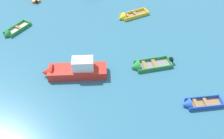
{
  "coord_description": "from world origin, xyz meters",
  "views": [
    {
      "loc": [
        1.46,
        8.52,
        16.14
      ],
      "look_at": [
        0.0,
        25.69,
        0.15
      ],
      "focal_mm": 39.21,
      "sensor_mm": 36.0,
      "label": 1
    }
  ],
  "objects": [
    {
      "name": "rowboat_green_foreground_center",
      "position": [
        2.94,
        26.43,
        0.19
      ],
      "size": [
        4.33,
        2.57,
        1.36
      ],
      "color": "gray",
      "rests_on": "ground_plane"
    },
    {
      "name": "motor_launch_red_distant_center",
      "position": [
        -3.56,
        24.81,
        0.61
      ],
      "size": [
        6.22,
        2.43,
        2.14
      ],
      "color": "red",
      "rests_on": "ground_plane"
    },
    {
      "name": "rowboat_yellow_outer_left",
      "position": [
        1.01,
        35.53,
        0.18
      ],
      "size": [
        4.14,
        3.27,
        1.2
      ],
      "color": "#99754C",
      "rests_on": "ground_plane"
    },
    {
      "name": "rowboat_blue_midfield_left",
      "position": [
        7.2,
        22.03,
        0.18
      ],
      "size": [
        3.59,
        1.76,
        1.01
      ],
      "color": "#99754C",
      "rests_on": "ground_plane"
    },
    {
      "name": "rowboat_green_back_row_center",
      "position": [
        -12.08,
        30.9,
        0.17
      ],
      "size": [
        2.66,
        3.81,
        1.13
      ],
      "color": "beige",
      "rests_on": "ground_plane"
    }
  ]
}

